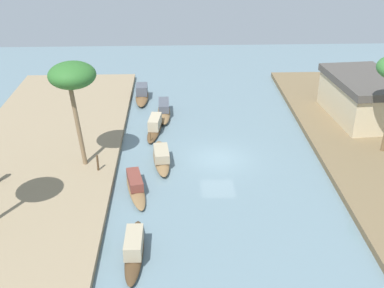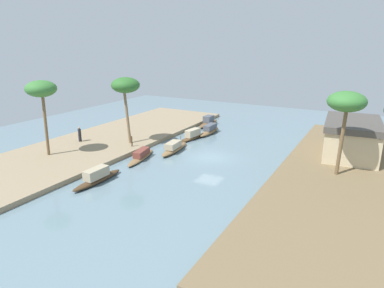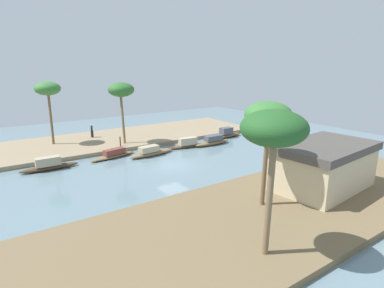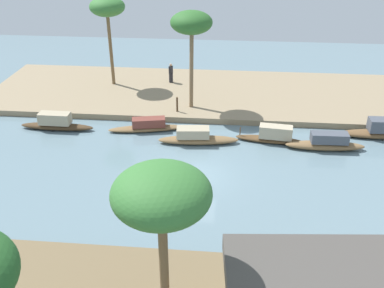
% 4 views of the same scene
% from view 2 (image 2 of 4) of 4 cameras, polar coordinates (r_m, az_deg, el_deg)
% --- Properties ---
extents(river_water, '(61.64, 61.64, 0.00)m').
position_cam_2_polar(river_water, '(33.98, 3.02, -2.21)').
color(river_water, slate).
rests_on(river_water, ground).
extents(riverbank_left, '(36.18, 11.14, 0.44)m').
position_cam_2_polar(riverbank_left, '(40.83, -13.24, 0.96)').
color(riverbank_left, '#937F60').
rests_on(riverbank_left, ground).
extents(riverbank_right, '(36.18, 11.14, 0.44)m').
position_cam_2_polar(riverbank_right, '(30.93, 24.83, -5.35)').
color(riverbank_right, brown).
rests_on(riverbank_right, ground).
extents(sampan_with_red_awning, '(5.21, 1.27, 1.36)m').
position_cam_2_polar(sampan_with_red_awning, '(46.91, 2.81, 3.75)').
color(sampan_with_red_awning, brown).
rests_on(sampan_with_red_awning, river_water).
extents(sampan_near_left_bank, '(5.27, 0.98, 1.25)m').
position_cam_2_polar(sampan_near_left_bank, '(28.79, -15.87, -5.43)').
color(sampan_near_left_bank, '#47331E').
rests_on(sampan_near_left_bank, river_water).
extents(sampan_downstream_large, '(5.12, 1.19, 1.17)m').
position_cam_2_polar(sampan_downstream_large, '(42.60, 3.02, 2.37)').
color(sampan_downstream_large, brown).
rests_on(sampan_downstream_large, river_water).
extents(sampan_midstream, '(5.39, 2.03, 0.94)m').
position_cam_2_polar(sampan_midstream, '(33.58, -8.67, -1.98)').
color(sampan_midstream, brown).
rests_on(sampan_midstream, river_water).
extents(sampan_with_tall_canopy, '(4.75, 1.47, 1.20)m').
position_cam_2_polar(sampan_with_tall_canopy, '(40.00, 0.00, 1.47)').
color(sampan_with_tall_canopy, brown).
rests_on(sampan_with_tall_canopy, river_water).
extents(sampan_foreground, '(5.44, 1.58, 1.12)m').
position_cam_2_polar(sampan_foreground, '(35.52, -3.07, -0.64)').
color(sampan_foreground, brown).
rests_on(sampan_foreground, river_water).
extents(person_on_near_bank, '(0.44, 0.44, 1.68)m').
position_cam_2_polar(person_on_near_bank, '(39.56, -18.57, 1.44)').
color(person_on_near_bank, '#232328').
rests_on(person_on_near_bank, riverbank_left).
extents(mooring_post, '(0.14, 0.14, 1.12)m').
position_cam_2_polar(mooring_post, '(36.29, -10.22, 0.45)').
color(mooring_post, '#4C3823').
rests_on(mooring_post, riverbank_left).
extents(palm_tree_left_near, '(3.02, 3.02, 7.19)m').
position_cam_2_polar(palm_tree_left_near, '(36.65, -11.25, 9.64)').
color(palm_tree_left_near, '#7F6647').
rests_on(palm_tree_left_near, riverbank_left).
extents(palm_tree_left_far, '(2.85, 2.85, 7.32)m').
position_cam_2_polar(palm_tree_left_far, '(34.73, -24.30, 8.38)').
color(palm_tree_left_far, brown).
rests_on(palm_tree_left_far, riverbank_left).
extents(palm_tree_right_short, '(3.01, 3.01, 7.02)m').
position_cam_2_polar(palm_tree_right_short, '(29.41, 24.83, 6.38)').
color(palm_tree_right_short, brown).
rests_on(palm_tree_right_short, riverbank_right).
extents(riverside_building, '(8.46, 5.64, 3.51)m').
position_cam_2_polar(riverside_building, '(36.16, 25.50, 0.99)').
color(riverside_building, beige).
rests_on(riverside_building, riverbank_right).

